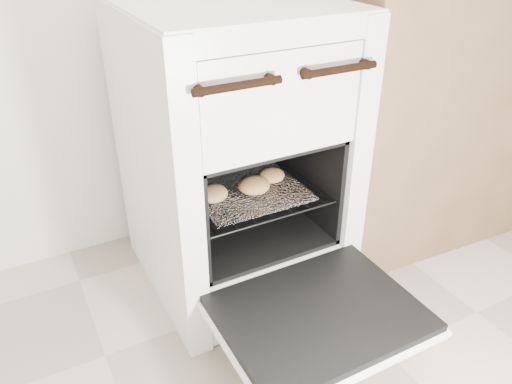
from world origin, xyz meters
TOP-DOWN VIEW (x-y plane):
  - stove at (0.13, 1.20)m, footprint 0.54×0.60m
  - oven_door at (0.13, 0.75)m, footprint 0.48×0.38m
  - oven_rack at (0.13, 1.14)m, footprint 0.39×0.38m
  - foil_sheet at (0.13, 1.12)m, footprint 0.30×0.27m
  - baked_rolls at (0.12, 1.11)m, footprint 0.31×0.14m
  - counter at (0.88, 1.24)m, footprint 0.92×0.64m

SIDE VIEW (x-z plane):
  - oven_door at x=0.13m, z-range 0.16..0.20m
  - oven_rack at x=0.13m, z-range 0.33..0.33m
  - foil_sheet at x=0.13m, z-range 0.33..0.34m
  - baked_rolls at x=0.12m, z-range 0.34..0.38m
  - stove at x=0.13m, z-range -0.01..0.82m
  - counter at x=0.88m, z-range 0.00..0.89m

